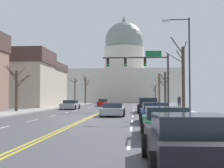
% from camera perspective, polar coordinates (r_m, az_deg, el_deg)
% --- Properties ---
extents(ground, '(20.00, 180.00, 0.20)m').
position_cam_1_polar(ground, '(24.80, -4.29, -6.22)').
color(ground, '#49494E').
extents(signal_gantry, '(7.91, 0.41, 7.04)m').
position_cam_1_polar(signal_gantry, '(36.69, 6.08, 3.15)').
color(signal_gantry, '#28282D').
rests_on(signal_gantry, ground).
extents(street_lamp_right, '(2.28, 0.24, 8.13)m').
position_cam_1_polar(street_lamp_right, '(26.12, 13.62, 4.84)').
color(street_lamp_right, '#333338').
rests_on(street_lamp_right, ground).
extents(capitol_building, '(34.37, 20.95, 28.95)m').
position_cam_1_polar(capitol_building, '(101.41, 2.28, 1.81)').
color(capitol_building, beige).
rests_on(capitol_building, ground).
extents(pickup_truck_near_00, '(2.34, 5.56, 1.56)m').
position_cam_1_polar(pickup_truck_near_00, '(33.05, 6.78, -4.06)').
color(pickup_truck_near_00, black).
rests_on(pickup_truck_near_00, ground).
extents(sedan_near_01, '(2.12, 4.61, 1.14)m').
position_cam_1_polar(sedan_near_01, '(26.81, 0.20, -4.83)').
color(sedan_near_01, '#9EA3A8').
rests_on(sedan_near_01, ground).
extents(sedan_near_02, '(2.01, 4.31, 1.30)m').
position_cam_1_polar(sedan_near_02, '(20.23, 7.96, -5.41)').
color(sedan_near_02, navy).
rests_on(sedan_near_02, ground).
extents(sedan_near_03, '(2.05, 4.46, 1.26)m').
position_cam_1_polar(sedan_near_03, '(13.19, 9.84, -7.05)').
color(sedan_near_03, '#1E7247').
rests_on(sedan_near_03, ground).
extents(sedan_near_04, '(2.16, 4.36, 1.27)m').
position_cam_1_polar(sedan_near_04, '(7.42, 14.26, -10.63)').
color(sedan_near_04, black).
rests_on(sedan_near_04, ground).
extents(sedan_oncoming_00, '(2.12, 4.38, 1.23)m').
position_cam_1_polar(sedan_oncoming_00, '(41.55, -7.79, -3.90)').
color(sedan_oncoming_00, '#9EA3A8').
rests_on(sedan_oncoming_00, ground).
extents(sedan_oncoming_01, '(2.05, 4.51, 1.28)m').
position_cam_1_polar(sedan_oncoming_01, '(54.29, -1.68, -3.54)').
color(sedan_oncoming_01, '#B71414').
rests_on(sedan_oncoming_01, ground).
extents(flank_building_00, '(9.23, 9.87, 9.11)m').
position_cam_1_polar(flank_building_00, '(71.13, -13.67, 0.04)').
color(flank_building_00, slate).
rests_on(flank_building_00, ground).
extents(flank_building_02, '(13.77, 7.99, 8.75)m').
position_cam_1_polar(flank_building_02, '(49.37, -19.24, 0.94)').
color(flank_building_02, '#B2A38E').
rests_on(flank_building_02, ground).
extents(flank_building_03, '(10.72, 9.82, 7.79)m').
position_cam_1_polar(flank_building_03, '(58.11, -14.42, -0.10)').
color(flank_building_03, '#B2A38E').
rests_on(flank_building_03, ground).
extents(bare_tree_00, '(1.70, 1.95, 4.87)m').
position_cam_1_polar(bare_tree_00, '(73.23, 8.06, -1.76)').
color(bare_tree_00, '#423328').
rests_on(bare_tree_00, ground).
extents(bare_tree_01, '(1.70, 2.39, 6.71)m').
position_cam_1_polar(bare_tree_01, '(71.03, -4.98, -1.02)').
color(bare_tree_01, brown).
rests_on(bare_tree_01, ground).
extents(bare_tree_02, '(2.07, 2.45, 5.33)m').
position_cam_1_polar(bare_tree_02, '(47.37, 9.87, -0.74)').
color(bare_tree_02, '#423328').
rests_on(bare_tree_02, ground).
extents(bare_tree_03, '(2.06, 2.60, 4.75)m').
position_cam_1_polar(bare_tree_03, '(34.23, -17.39, -0.83)').
color(bare_tree_03, '#4C3D2D').
rests_on(bare_tree_03, ground).
extents(bare_tree_04, '(1.69, 2.65, 6.73)m').
position_cam_1_polar(bare_tree_04, '(27.28, 13.08, 1.16)').
color(bare_tree_04, '#423328').
rests_on(bare_tree_04, ground).
extents(bare_tree_05, '(2.11, 2.56, 5.45)m').
position_cam_1_polar(bare_tree_05, '(64.05, -6.94, -1.07)').
color(bare_tree_05, brown).
rests_on(bare_tree_05, ground).
extents(bare_tree_06, '(1.93, 2.90, 5.85)m').
position_cam_1_polar(bare_tree_06, '(57.34, 8.81, -0.89)').
color(bare_tree_06, brown).
rests_on(bare_tree_06, ground).
extents(pedestrian_00, '(0.35, 0.34, 1.72)m').
position_cam_1_polar(pedestrian_00, '(33.43, 12.44, -3.34)').
color(pedestrian_00, '#4C4238').
rests_on(pedestrian_00, ground).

